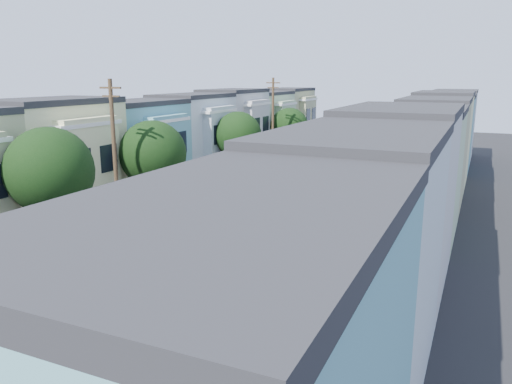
{
  "coord_description": "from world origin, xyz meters",
  "views": [
    {
      "loc": [
        14.69,
        -22.64,
        10.29
      ],
      "look_at": [
        0.3,
        9.02,
        2.2
      ],
      "focal_mm": 35.0,
      "sensor_mm": 36.0,
      "label": 1
    }
  ],
  "objects": [
    {
      "name": "utility_pole_near",
      "position": [
        -6.3,
        2.0,
        5.15
      ],
      "size": [
        1.6,
        0.26,
        10.0
      ],
      "color": "#42301E",
      "rests_on": "ground"
    },
    {
      "name": "centerline",
      "position": [
        0.0,
        15.0,
        0.0
      ],
      "size": [
        0.12,
        70.0,
        0.01
      ],
      "primitive_type": "cube",
      "color": "gold",
      "rests_on": "ground"
    },
    {
      "name": "sidewalk_right",
      "position": [
        7.35,
        15.0,
        0.07
      ],
      "size": [
        2.6,
        70.0,
        0.15
      ],
      "primitive_type": "cube",
      "color": "gray",
      "rests_on": "ground"
    },
    {
      "name": "utility_pole_far",
      "position": [
        -6.3,
        28.0,
        5.15
      ],
      "size": [
        1.6,
        0.26,
        10.0
      ],
      "color": "#42301E",
      "rests_on": "ground"
    },
    {
      "name": "parked_left_b",
      "position": [
        -4.9,
        -6.99,
        0.66
      ],
      "size": [
        2.29,
        4.57,
        1.32
      ],
      "primitive_type": "imported",
      "rotation": [
        0.0,
        0.0,
        0.1
      ],
      "color": "black",
      "rests_on": "ground"
    },
    {
      "name": "curb_left",
      "position": [
        -6.05,
        15.0,
        0.07
      ],
      "size": [
        0.3,
        70.0,
        0.15
      ],
      "primitive_type": "cube",
      "color": "gray",
      "rests_on": "ground"
    },
    {
      "name": "parked_left_c",
      "position": [
        -4.9,
        -0.15,
        0.76
      ],
      "size": [
        2.51,
        5.2,
        1.51
      ],
      "primitive_type": "imported",
      "rotation": [
        0.0,
        0.0,
        -0.08
      ],
      "color": "gray",
      "rests_on": "ground"
    },
    {
      "name": "tree_far_r",
      "position": [
        6.89,
        30.81,
        4.07
      ],
      "size": [
        3.1,
        3.1,
        5.67
      ],
      "color": "black",
      "rests_on": "ground"
    },
    {
      "name": "parked_right_c",
      "position": [
        4.9,
        17.28,
        0.73
      ],
      "size": [
        2.63,
        5.36,
        1.46
      ],
      "primitive_type": "imported",
      "rotation": [
        0.0,
        0.0,
        -0.04
      ],
      "color": "black",
      "rests_on": "ground"
    },
    {
      "name": "parked_left_d",
      "position": [
        -4.9,
        12.33,
        0.66
      ],
      "size": [
        1.93,
        4.43,
        1.32
      ],
      "primitive_type": "imported",
      "rotation": [
        0.0,
        0.0,
        0.02
      ],
      "color": "#4B1E10",
      "rests_on": "ground"
    },
    {
      "name": "sidewalk_left",
      "position": [
        -7.35,
        15.0,
        0.07
      ],
      "size": [
        2.6,
        70.0,
        0.15
      ],
      "primitive_type": "cube",
      "color": "gray",
      "rests_on": "ground"
    },
    {
      "name": "fedex_truck",
      "position": [
        1.35,
        12.76,
        1.72
      ],
      "size": [
        2.47,
        6.42,
        3.08
      ],
      "rotation": [
        0.0,
        0.0,
        -0.12
      ],
      "color": "white",
      "rests_on": "ground"
    },
    {
      "name": "road_slab",
      "position": [
        0.0,
        15.0,
        0.01
      ],
      "size": [
        12.0,
        70.0,
        0.02
      ],
      "primitive_type": "cube",
      "color": "black",
      "rests_on": "ground"
    },
    {
      "name": "tree_e",
      "position": [
        -6.3,
        32.85,
        4.42
      ],
      "size": [
        4.53,
        4.53,
        6.7
      ],
      "color": "black",
      "rests_on": "ground"
    },
    {
      "name": "tree_c",
      "position": [
        -6.3,
        5.86,
        4.97
      ],
      "size": [
        4.7,
        4.7,
        7.34
      ],
      "color": "black",
      "rests_on": "ground"
    },
    {
      "name": "townhouse_row_right",
      "position": [
        11.15,
        15.0,
        0.0
      ],
      "size": [
        5.0,
        70.0,
        8.5
      ],
      "primitive_type": "cube",
      "color": "#B0C99F",
      "rests_on": "ground"
    },
    {
      "name": "tree_d",
      "position": [
        -6.3,
        19.27,
        4.87
      ],
      "size": [
        4.43,
        4.43,
        7.11
      ],
      "color": "black",
      "rests_on": "ground"
    },
    {
      "name": "parked_right_a",
      "position": [
        4.9,
        -6.68,
        0.67
      ],
      "size": [
        1.92,
        4.5,
        1.34
      ],
      "primitive_type": "imported",
      "rotation": [
        0.0,
        0.0,
        0.01
      ],
      "color": "#353739",
      "rests_on": "ground"
    },
    {
      "name": "townhouse_row_left",
      "position": [
        -11.15,
        15.0,
        0.0
      ],
      "size": [
        5.0,
        70.0,
        8.5
      ],
      "primitive_type": "cube",
      "color": "#B0C99F",
      "rests_on": "ground"
    },
    {
      "name": "parked_right_b",
      "position": [
        4.9,
        -1.08,
        0.77
      ],
      "size": [
        1.83,
        4.76,
        1.54
      ],
      "primitive_type": "imported",
      "rotation": [
        0.0,
        0.0,
        -0.0
      ],
      "color": "silver",
      "rests_on": "ground"
    },
    {
      "name": "tree_b",
      "position": [
        -6.3,
        -3.35,
        5.34
      ],
      "size": [
        4.7,
        4.7,
        7.71
      ],
      "color": "black",
      "rests_on": "ground"
    },
    {
      "name": "lead_sedan",
      "position": [
        2.2,
        19.5,
        0.71
      ],
      "size": [
        2.51,
        5.17,
        1.42
      ],
      "primitive_type": "imported",
      "rotation": [
        0.0,
        0.0,
        -0.03
      ],
      "color": "#252427",
      "rests_on": "ground"
    },
    {
      "name": "parked_right_d",
      "position": [
        4.9,
        28.86,
        0.71
      ],
      "size": [
        2.78,
        5.32,
        1.43
      ],
      "primitive_type": "imported",
      "rotation": [
        0.0,
        0.0,
        0.08
      ],
      "color": "black",
      "rests_on": "ground"
    },
    {
      "name": "ground",
      "position": [
        0.0,
        0.0,
        0.0
      ],
      "size": [
        160.0,
        160.0,
        0.0
      ],
      "primitive_type": "plane",
      "color": "black",
      "rests_on": "ground"
    },
    {
      "name": "curb_right",
      "position": [
        6.05,
        15.0,
        0.07
      ],
      "size": [
        0.3,
        70.0,
        0.15
      ],
      "primitive_type": "cube",
      "color": "gray",
      "rests_on": "ground"
    }
  ]
}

